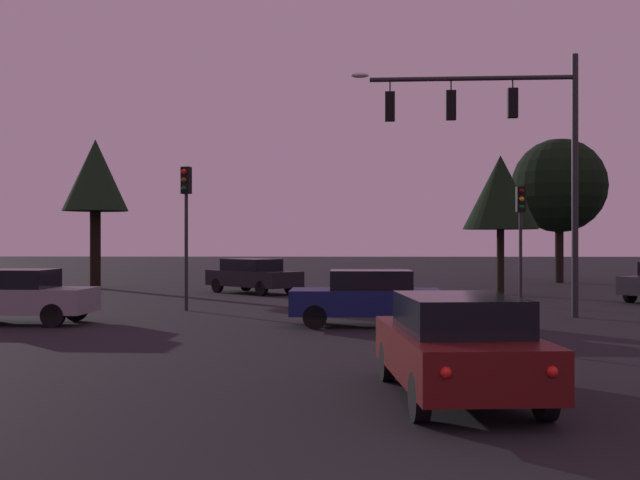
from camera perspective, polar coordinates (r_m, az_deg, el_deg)
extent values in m
plane|color=black|center=(30.33, 3.22, -4.44)|extent=(168.00, 168.00, 0.00)
cylinder|color=#232326|center=(24.82, 18.16, 3.80)|extent=(0.20, 0.20, 7.97)
cylinder|color=#232326|center=(24.69, 11.02, 11.53)|extent=(6.20, 0.42, 0.14)
ellipsoid|color=#F4EACC|center=(24.54, 2.94, 11.95)|extent=(0.56, 0.28, 0.16)
cylinder|color=#232326|center=(24.84, 13.91, 11.08)|extent=(0.05, 0.05, 0.32)
cube|color=black|center=(24.73, 13.91, 9.70)|extent=(0.31, 0.25, 0.90)
sphere|color=#4C0A0A|center=(24.92, 13.86, 10.28)|extent=(0.18, 0.18, 0.18)
sphere|color=#56380C|center=(24.87, 13.86, 9.65)|extent=(0.18, 0.18, 0.18)
sphere|color=#1EE04C|center=(24.82, 13.86, 9.01)|extent=(0.18, 0.18, 0.18)
cylinder|color=#232326|center=(24.59, 9.56, 11.15)|extent=(0.05, 0.05, 0.36)
cube|color=black|center=(24.47, 9.56, 9.70)|extent=(0.31, 0.25, 0.90)
sphere|color=#4C0A0A|center=(24.66, 9.53, 10.28)|extent=(0.18, 0.18, 0.18)
sphere|color=#56380C|center=(24.61, 9.53, 9.64)|extent=(0.18, 0.18, 0.18)
sphere|color=#1EE04C|center=(24.57, 9.53, 9.00)|extent=(0.18, 0.18, 0.18)
cylinder|color=#232326|center=(24.48, 5.14, 11.18)|extent=(0.05, 0.05, 0.38)
cube|color=black|center=(24.36, 5.14, 9.70)|extent=(0.31, 0.25, 0.90)
sphere|color=#4C0A0A|center=(24.55, 5.13, 10.29)|extent=(0.18, 0.18, 0.18)
sphere|color=#56380C|center=(24.50, 5.13, 9.65)|extent=(0.18, 0.18, 0.18)
sphere|color=#1EE04C|center=(24.45, 5.13, 9.00)|extent=(0.18, 0.18, 0.18)
cylinder|color=#232326|center=(26.25, -9.76, -0.88)|extent=(0.12, 0.12, 3.88)
cube|color=black|center=(26.32, -9.76, 4.32)|extent=(0.36, 0.32, 0.90)
sphere|color=red|center=(26.22, -9.91, 4.95)|extent=(0.18, 0.18, 0.18)
sphere|color=#56380C|center=(26.20, -9.91, 4.34)|extent=(0.18, 0.18, 0.18)
sphere|color=#0C4219|center=(26.18, -9.91, 3.73)|extent=(0.18, 0.18, 0.18)
cylinder|color=#232326|center=(28.64, 14.46, -1.34)|extent=(0.12, 0.12, 3.35)
cube|color=black|center=(28.67, 14.46, 2.91)|extent=(0.32, 0.26, 0.90)
sphere|color=#4C0A0A|center=(28.55, 14.54, 3.48)|extent=(0.18, 0.18, 0.18)
sphere|color=#F9A319|center=(28.54, 14.54, 2.92)|extent=(0.18, 0.18, 0.18)
sphere|color=#0C4219|center=(28.52, 14.55, 2.36)|extent=(0.18, 0.18, 0.18)
cube|color=#4C0F0F|center=(11.72, 9.95, -8.18)|extent=(2.16, 4.55, 0.68)
cube|color=black|center=(11.51, 10.12, -5.32)|extent=(1.75, 2.50, 0.52)
cylinder|color=black|center=(13.05, 4.96, -8.86)|extent=(0.25, 0.65, 0.64)
cylinder|color=black|center=(13.37, 11.97, -8.64)|extent=(0.25, 0.65, 0.64)
cylinder|color=black|center=(10.21, 7.29, -11.33)|extent=(0.25, 0.65, 0.64)
cylinder|color=black|center=(10.62, 16.13, -10.89)|extent=(0.25, 0.65, 0.64)
sphere|color=red|center=(9.43, 9.19, -9.56)|extent=(0.14, 0.14, 0.14)
sphere|color=red|center=(9.78, 16.64, -9.21)|extent=(0.14, 0.14, 0.14)
cube|color=gray|center=(23.33, -21.28, -4.13)|extent=(4.18, 2.01, 0.68)
cube|color=black|center=(23.36, -21.61, -2.65)|extent=(2.28, 1.68, 0.52)
cylinder|color=black|center=(23.59, -17.42, -4.91)|extent=(0.65, 0.22, 0.64)
cylinder|color=black|center=(22.06, -18.96, -5.25)|extent=(0.65, 0.22, 0.64)
cube|color=#0F1947|center=(21.18, 3.34, -4.54)|extent=(4.07, 1.84, 0.68)
cube|color=black|center=(21.15, 3.75, -2.92)|extent=(2.21, 1.56, 0.52)
cylinder|color=black|center=(20.44, -0.38, -5.66)|extent=(0.64, 0.21, 0.64)
cylinder|color=black|center=(22.01, -0.19, -5.26)|extent=(0.64, 0.21, 0.64)
cylinder|color=black|center=(20.50, 7.13, -5.65)|extent=(0.64, 0.21, 0.64)
cylinder|color=black|center=(22.06, 6.78, -5.25)|extent=(0.64, 0.21, 0.64)
sphere|color=red|center=(20.69, 9.02, -4.37)|extent=(0.14, 0.14, 0.14)
sphere|color=red|center=(21.93, 8.64, -4.13)|extent=(0.14, 0.14, 0.14)
cylinder|color=black|center=(31.44, 21.75, -3.70)|extent=(0.64, 0.52, 0.64)
cube|color=black|center=(34.45, -4.89, -2.82)|extent=(4.58, 4.49, 0.68)
cube|color=black|center=(34.54, -5.05, -1.81)|extent=(2.88, 2.85, 0.52)
cylinder|color=black|center=(33.88, -2.18, -3.44)|extent=(0.60, 0.59, 0.64)
cylinder|color=black|center=(32.79, -4.29, -3.55)|extent=(0.60, 0.59, 0.64)
cylinder|color=black|center=(36.15, -5.44, -3.23)|extent=(0.60, 0.59, 0.64)
cylinder|color=black|center=(35.12, -7.51, -3.32)|extent=(0.60, 0.59, 0.64)
sphere|color=red|center=(36.63, -6.44, -2.50)|extent=(0.14, 0.14, 0.14)
sphere|color=red|center=(35.83, -8.05, -2.55)|extent=(0.14, 0.14, 0.14)
cylinder|color=black|center=(44.98, 17.11, -0.74)|extent=(0.46, 0.46, 3.56)
sphere|color=black|center=(45.08, 17.10, 3.83)|extent=(5.18, 5.18, 5.18)
cylinder|color=black|center=(39.43, -16.12, -0.68)|extent=(0.52, 0.52, 3.77)
cone|color=black|center=(39.56, -16.12, 4.59)|extent=(3.15, 3.15, 3.50)
cylinder|color=black|center=(34.31, 13.07, -1.58)|extent=(0.32, 0.32, 2.81)
cone|color=black|center=(34.36, 13.07, 3.43)|extent=(3.22, 3.22, 3.18)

